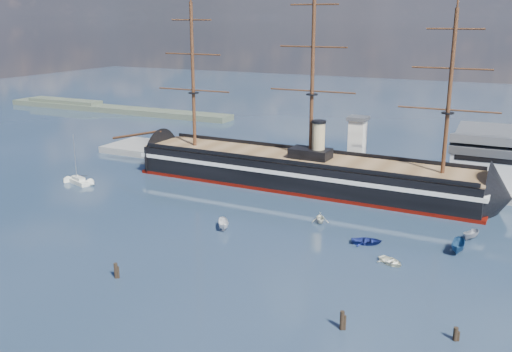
% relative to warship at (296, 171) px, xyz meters
% --- Properties ---
extents(ground, '(600.00, 600.00, 0.00)m').
position_rel_warship_xyz_m(ground, '(8.87, -20.00, -4.04)').
color(ground, '#1C2F43').
rests_on(ground, ground).
extents(quay, '(180.00, 18.00, 2.00)m').
position_rel_warship_xyz_m(quay, '(18.87, 16.00, -4.04)').
color(quay, slate).
rests_on(quay, ground).
extents(quay_tower, '(5.00, 5.00, 15.00)m').
position_rel_warship_xyz_m(quay_tower, '(11.87, 13.00, 5.72)').
color(quay_tower, silver).
rests_on(quay_tower, ground).
extents(shoreline, '(120.00, 10.00, 4.00)m').
position_rel_warship_xyz_m(shoreline, '(-130.36, 75.00, -2.59)').
color(shoreline, '#3F4C38').
rests_on(shoreline, ground).
extents(warship, '(113.08, 18.47, 53.94)m').
position_rel_warship_xyz_m(warship, '(0.00, 0.00, 0.00)').
color(warship, black).
rests_on(warship, ground).
extents(sailboat, '(8.46, 5.05, 13.02)m').
position_rel_warship_xyz_m(sailboat, '(-51.77, -22.96, -3.21)').
color(sailboat, beige).
rests_on(sailboat, ground).
extents(motorboat_a, '(6.55, 5.36, 2.52)m').
position_rel_warship_xyz_m(motorboat_a, '(-1.38, -35.50, -4.04)').
color(motorboat_a, silver).
rests_on(motorboat_a, ground).
extents(motorboat_b, '(2.62, 3.92, 1.70)m').
position_rel_warship_xyz_m(motorboat_b, '(27.00, -30.17, -4.04)').
color(motorboat_b, navy).
rests_on(motorboat_b, ground).
extents(motorboat_c, '(5.85, 4.05, 2.20)m').
position_rel_warship_xyz_m(motorboat_c, '(44.59, -19.05, -4.04)').
color(motorboat_c, gray).
rests_on(motorboat_c, ground).
extents(motorboat_d, '(7.19, 5.55, 2.42)m').
position_rel_warship_xyz_m(motorboat_d, '(14.92, -22.99, -4.04)').
color(motorboat_d, beige).
rests_on(motorboat_d, ground).
extents(motorboat_e, '(2.64, 3.28, 1.44)m').
position_rel_warship_xyz_m(motorboat_e, '(33.32, -37.37, -4.04)').
color(motorboat_e, white).
rests_on(motorboat_e, ground).
extents(motorboat_f, '(7.12, 2.77, 2.82)m').
position_rel_warship_xyz_m(motorboat_f, '(43.20, -26.86, -4.04)').
color(motorboat_f, navy).
rests_on(motorboat_f, ground).
extents(piling_near_left, '(0.64, 0.64, 3.34)m').
position_rel_warship_xyz_m(piling_near_left, '(-6.36, -63.06, -4.04)').
color(piling_near_left, black).
rests_on(piling_near_left, ground).
extents(piling_near_right, '(0.64, 0.64, 3.48)m').
position_rel_warship_xyz_m(piling_near_right, '(32.34, -62.17, -4.04)').
color(piling_near_right, black).
rests_on(piling_near_right, ground).
extents(piling_far_right, '(0.64, 0.64, 2.63)m').
position_rel_warship_xyz_m(piling_far_right, '(46.86, -58.17, -4.04)').
color(piling_far_right, black).
rests_on(piling_far_right, ground).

